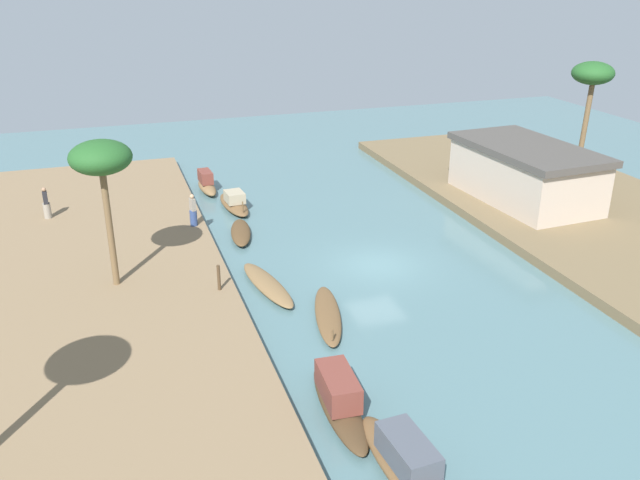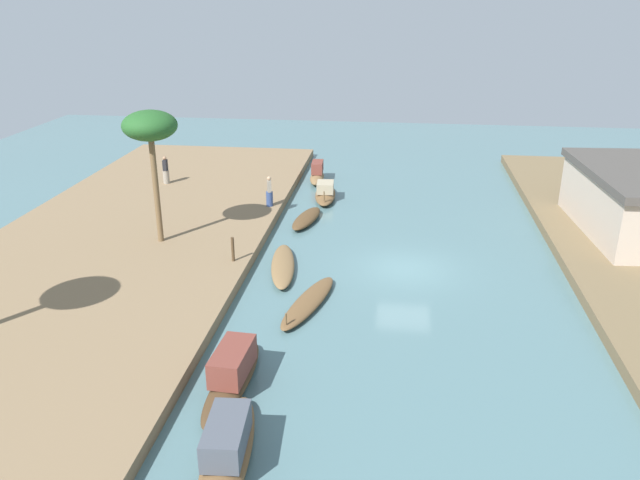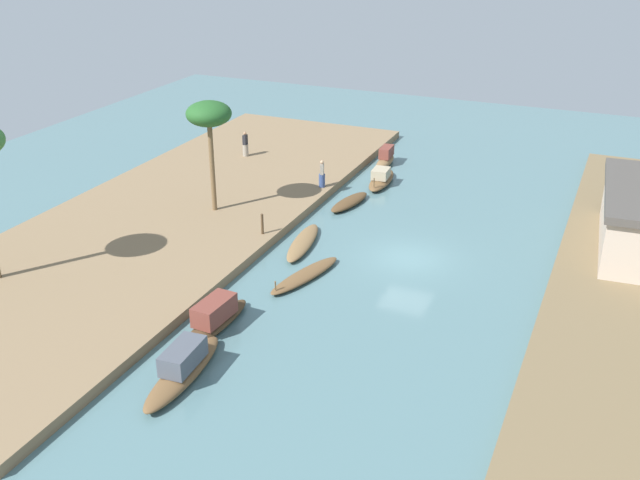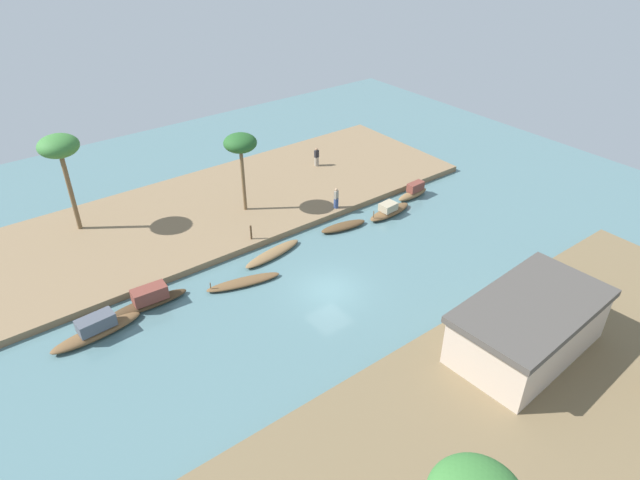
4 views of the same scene
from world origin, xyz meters
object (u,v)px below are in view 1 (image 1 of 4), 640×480
palm_tree_right_tall (592,77)px  sampan_downstream_large (328,315)px  sampan_open_hull (234,203)px  palm_tree_left_near (101,160)px  riverside_building (525,172)px  sampan_with_red_awning (408,466)px  sampan_with_tall_canopy (267,285)px  person_by_mooring (193,213)px  person_on_near_bank (46,205)px  mooring_post (219,278)px  sampan_near_left_bank (339,397)px  sampan_foreground (207,184)px  sampan_midstream (241,232)px

palm_tree_right_tall → sampan_downstream_large: bearing=-61.2°
sampan_open_hull → palm_tree_left_near: 12.86m
palm_tree_right_tall → riverside_building: bearing=-66.5°
sampan_with_red_awning → sampan_with_tall_canopy: (-12.77, -0.81, -0.30)m
person_by_mooring → person_on_near_bank: bearing=47.5°
sampan_open_hull → mooring_post: bearing=-18.9°
sampan_near_left_bank → sampan_foreground: bearing=-175.9°
sampan_near_left_bank → palm_tree_left_near: size_ratio=0.79×
riverside_building → palm_tree_right_tall: bearing=109.9°
sampan_near_left_bank → person_by_mooring: 16.85m
sampan_foreground → person_by_mooring: size_ratio=1.94×
sampan_with_red_awning → mooring_post: 12.73m
sampan_open_hull → person_on_near_bank: size_ratio=2.50×
sampan_with_tall_canopy → palm_tree_left_near: palm_tree_left_near is taller
palm_tree_left_near → palm_tree_right_tall: palm_tree_right_tall is taller
sampan_open_hull → palm_tree_left_near: (9.16, -7.03, 5.65)m
sampan_foreground → sampan_near_left_bank: bearing=-2.2°
sampan_with_tall_canopy → mooring_post: (0.41, -2.19, 0.86)m
sampan_open_hull → sampan_with_red_awning: sampan_with_red_awning is taller
sampan_downstream_large → sampan_open_hull: bearing=-161.8°
person_on_near_bank → riverside_building: riverside_building is taller
sampan_foreground → mooring_post: 15.02m
sampan_with_red_awning → mooring_post: bearing=-170.2°
sampan_midstream → sampan_downstream_large: 9.91m
palm_tree_right_tall → mooring_post: bearing=-71.0°
sampan_midstream → sampan_with_red_awning: (19.17, 0.65, 0.28)m
sampan_with_red_awning → sampan_open_hull: bearing=176.5°
person_on_near_bank → person_by_mooring: (3.62, 7.39, -0.01)m
palm_tree_right_tall → riverside_building: 7.94m
person_on_near_bank → person_by_mooring: bearing=60.9°
sampan_downstream_large → riverside_building: riverside_building is taller
sampan_open_hull → person_on_near_bank: person_on_near_bank is taller
sampan_with_red_awning → sampan_foreground: bearing=178.5°
sampan_foreground → riverside_building: 19.38m
sampan_open_hull → sampan_near_left_bank: (19.94, -0.66, 0.15)m
sampan_near_left_bank → mooring_post: size_ratio=4.39×
sampan_with_red_awning → sampan_near_left_bank: 3.64m
sampan_open_hull → person_by_mooring: (3.24, -2.81, 0.83)m
sampan_downstream_large → sampan_with_tall_canopy: (-3.40, -1.67, 0.02)m
sampan_foreground → riverside_building: size_ratio=0.36×
sampan_with_tall_canopy → palm_tree_left_near: (-1.56, -6.33, 5.83)m
mooring_post → palm_tree_right_tall: bearing=109.0°
person_on_near_bank → sampan_midstream: bearing=61.0°
sampan_open_hull → person_by_mooring: person_by_mooring is taller
person_by_mooring → palm_tree_left_near: (5.92, -4.22, 4.82)m
riverside_building → person_by_mooring: bearing=-99.2°
sampan_midstream → riverside_building: 16.83m
sampan_with_tall_canopy → sampan_with_red_awning: bearing=-5.5°
sampan_near_left_bank → palm_tree_right_tall: (-17.37, 22.65, 6.39)m
sampan_foreground → person_on_near_bank: bearing=-72.9°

